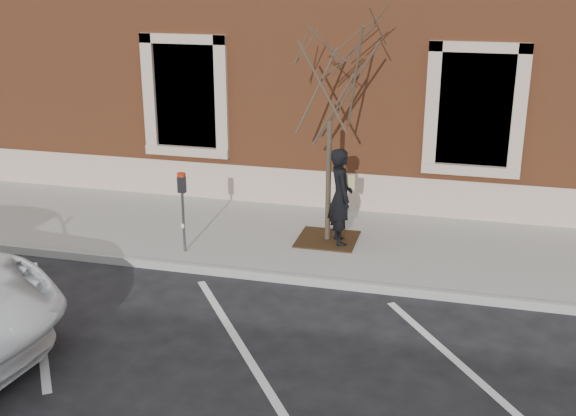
# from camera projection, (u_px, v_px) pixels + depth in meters

# --- Properties ---
(ground) EXTENTS (120.00, 120.00, 0.00)m
(ground) POSITION_uv_depth(u_px,v_px,m) (279.00, 280.00, 12.25)
(ground) COLOR #28282B
(ground) RESTS_ON ground
(sidewalk_near) EXTENTS (40.00, 3.50, 0.15)m
(sidewalk_near) POSITION_uv_depth(u_px,v_px,m) (303.00, 239.00, 13.83)
(sidewalk_near) COLOR gray
(sidewalk_near) RESTS_ON ground
(curb_near) EXTENTS (40.00, 0.12, 0.15)m
(curb_near) POSITION_uv_depth(u_px,v_px,m) (278.00, 277.00, 12.18)
(curb_near) COLOR #9E9E99
(curb_near) RESTS_ON ground
(parking_stripes) EXTENTS (28.00, 4.40, 0.01)m
(parking_stripes) POSITION_uv_depth(u_px,v_px,m) (239.00, 343.00, 10.23)
(parking_stripes) COLOR silver
(parking_stripes) RESTS_ON ground
(building_civic) EXTENTS (40.00, 8.62, 8.00)m
(building_civic) POSITION_uv_depth(u_px,v_px,m) (359.00, 8.00, 18.03)
(building_civic) COLOR brown
(building_civic) RESTS_ON ground
(man) EXTENTS (0.66, 0.78, 1.82)m
(man) POSITION_uv_depth(u_px,v_px,m) (340.00, 197.00, 13.14)
(man) COLOR black
(man) RESTS_ON sidewalk_near
(parking_meter) EXTENTS (0.13, 0.10, 1.48)m
(parking_meter) POSITION_uv_depth(u_px,v_px,m) (182.00, 197.00, 12.75)
(parking_meter) COLOR #595B60
(parking_meter) RESTS_ON sidewalk_near
(tree_grate) EXTENTS (1.11, 1.11, 0.03)m
(tree_grate) POSITION_uv_depth(u_px,v_px,m) (327.00, 239.00, 13.60)
(tree_grate) COLOR #372411
(tree_grate) RESTS_ON sidewalk_near
(sapling) EXTENTS (2.50, 2.50, 4.16)m
(sapling) POSITION_uv_depth(u_px,v_px,m) (330.00, 86.00, 12.65)
(sapling) COLOR #403127
(sapling) RESTS_ON sidewalk_near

